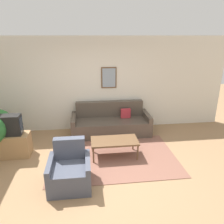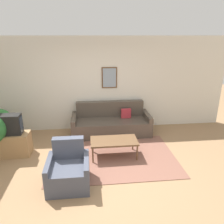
{
  "view_description": "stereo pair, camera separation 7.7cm",
  "coord_description": "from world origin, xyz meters",
  "px_view_note": "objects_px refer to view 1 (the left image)",
  "views": [
    {
      "loc": [
        -0.19,
        -3.81,
        2.69
      ],
      "look_at": [
        0.45,
        1.41,
        0.85
      ],
      "focal_mm": 35.0,
      "sensor_mm": 36.0,
      "label": 1
    },
    {
      "loc": [
        -0.12,
        -3.82,
        2.69
      ],
      "look_at": [
        0.45,
        1.41,
        0.85
      ],
      "focal_mm": 35.0,
      "sensor_mm": 36.0,
      "label": 2
    }
  ],
  "objects_px": {
    "coffee_table": "(114,141)",
    "tv": "(9,125)",
    "armchair": "(70,171)",
    "couch": "(111,123)"
  },
  "relations": [
    {
      "from": "coffee_table",
      "to": "armchair",
      "type": "distance_m",
      "value": 1.34
    },
    {
      "from": "coffee_table",
      "to": "tv",
      "type": "distance_m",
      "value": 2.42
    },
    {
      "from": "couch",
      "to": "coffee_table",
      "type": "height_order",
      "value": "couch"
    },
    {
      "from": "couch",
      "to": "coffee_table",
      "type": "distance_m",
      "value": 1.32
    },
    {
      "from": "armchair",
      "to": "tv",
      "type": "bearing_deg",
      "value": 154.24
    },
    {
      "from": "coffee_table",
      "to": "armchair",
      "type": "relative_size",
      "value": 1.27
    },
    {
      "from": "coffee_table",
      "to": "tv",
      "type": "xyz_separation_m",
      "value": [
        -2.37,
        0.33,
        0.4
      ]
    },
    {
      "from": "couch",
      "to": "tv",
      "type": "bearing_deg",
      "value": -157.85
    },
    {
      "from": "couch",
      "to": "coffee_table",
      "type": "bearing_deg",
      "value": -93.04
    },
    {
      "from": "coffee_table",
      "to": "tv",
      "type": "height_order",
      "value": "tv"
    }
  ]
}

